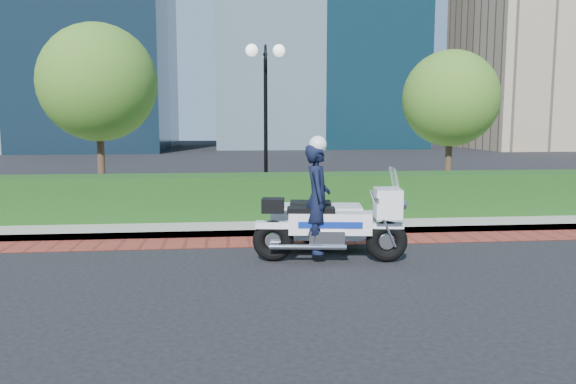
{
  "coord_description": "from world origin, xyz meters",
  "views": [
    {
      "loc": [
        0.06,
        -9.5,
        2.41
      ],
      "look_at": [
        1.2,
        1.49,
        1.0
      ],
      "focal_mm": 35.0,
      "sensor_mm": 36.0,
      "label": 1
    }
  ],
  "objects": [
    {
      "name": "tree_b",
      "position": [
        -3.5,
        6.5,
        3.43
      ],
      "size": [
        3.2,
        3.2,
        4.89
      ],
      "color": "#332319",
      "rests_on": "sidewalk"
    },
    {
      "name": "lamppost",
      "position": [
        1.0,
        5.2,
        2.96
      ],
      "size": [
        1.02,
        0.7,
        4.21
      ],
      "color": "black",
      "rests_on": "sidewalk"
    },
    {
      "name": "brick_strip",
      "position": [
        0.0,
        1.5,
        0.01
      ],
      "size": [
        60.0,
        1.0,
        0.01
      ],
      "primitive_type": "cube",
      "color": "maroon",
      "rests_on": "ground"
    },
    {
      "name": "police_motorcycle",
      "position": [
        1.69,
        0.19,
        0.74
      ],
      "size": [
        2.67,
        2.04,
        2.16
      ],
      "rotation": [
        0.0,
        0.0,
        -0.13
      ],
      "color": "black",
      "rests_on": "ground"
    },
    {
      "name": "sidewalk",
      "position": [
        0.0,
        6.0,
        0.07
      ],
      "size": [
        60.0,
        8.0,
        0.15
      ],
      "primitive_type": "cube",
      "color": "gray",
      "rests_on": "ground"
    },
    {
      "name": "ground",
      "position": [
        0.0,
        0.0,
        0.0
      ],
      "size": [
        120.0,
        120.0,
        0.0
      ],
      "primitive_type": "plane",
      "color": "black",
      "rests_on": "ground"
    },
    {
      "name": "hedge_main",
      "position": [
        0.0,
        3.6,
        0.65
      ],
      "size": [
        18.0,
        1.2,
        1.0
      ],
      "primitive_type": "cube",
      "color": "black",
      "rests_on": "sidewalk"
    },
    {
      "name": "tree_c",
      "position": [
        6.5,
        6.5,
        3.05
      ],
      "size": [
        2.8,
        2.8,
        4.3
      ],
      "color": "#332319",
      "rests_on": "sidewalk"
    }
  ]
}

